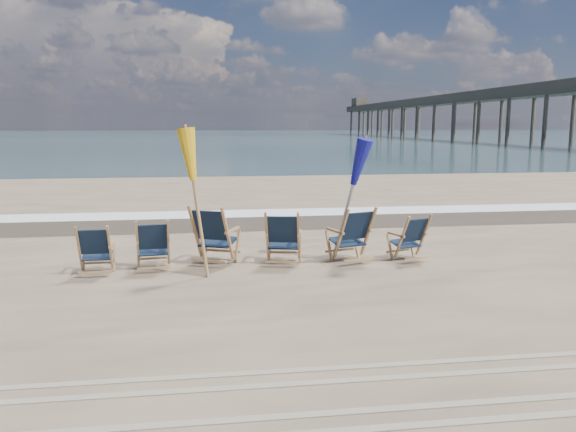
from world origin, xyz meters
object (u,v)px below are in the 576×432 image
beach_chair_1 (168,245)px  beach_chair_2 (228,236)px  beach_chair_0 (110,250)px  beach_chair_3 (299,239)px  beach_chair_5 (424,237)px  umbrella_yellow (196,162)px  umbrella_blue (348,165)px  beach_chair_4 (369,234)px  fishing_pier (471,110)px

beach_chair_1 → beach_chair_2: 1.03m
beach_chair_0 → beach_chair_2: (1.97, 0.29, 0.12)m
beach_chair_3 → beach_chair_5: 2.38m
beach_chair_5 → umbrella_yellow: umbrella_yellow is taller
beach_chair_5 → umbrella_blue: 1.95m
beach_chair_5 → umbrella_yellow: size_ratio=0.37×
beach_chair_2 → umbrella_yellow: umbrella_yellow is taller
beach_chair_4 → umbrella_blue: umbrella_blue is taller
beach_chair_5 → umbrella_blue: (-1.41, 0.22, 1.33)m
beach_chair_0 → beach_chair_2: bearing=-173.1°
beach_chair_2 → beach_chair_4: beach_chair_2 is taller
beach_chair_0 → beach_chair_2: 2.00m
beach_chair_0 → fishing_pier: 83.07m
beach_chair_3 → fishing_pier: (37.83, 71.93, 4.14)m
beach_chair_0 → beach_chair_5: size_ratio=0.99×
beach_chair_0 → fishing_pier: size_ratio=0.01×
beach_chair_0 → umbrella_yellow: umbrella_yellow is taller
beach_chair_0 → beach_chair_1: beach_chair_1 is taller
beach_chair_3 → fishing_pier: 81.37m
umbrella_yellow → beach_chair_4: bearing=10.1°
beach_chair_1 → beach_chair_4: beach_chair_4 is taller
beach_chair_1 → beach_chair_4: (3.61, 0.14, 0.07)m
beach_chair_3 → umbrella_yellow: 2.28m
beach_chair_2 → beach_chair_4: size_ratio=1.06×
umbrella_yellow → beach_chair_2: bearing=45.9°
beach_chair_5 → fishing_pier: bearing=-134.4°
beach_chair_3 → umbrella_blue: size_ratio=0.44×
beach_chair_1 → fishing_pier: fishing_pier is taller
beach_chair_3 → beach_chair_4: 1.34m
beach_chair_2 → beach_chair_4: 2.59m
beach_chair_0 → beach_chair_1: size_ratio=0.96×
beach_chair_1 → umbrella_yellow: (0.52, -0.41, 1.45)m
beach_chair_1 → beach_chair_4: 3.61m
umbrella_yellow → fishing_pier: fishing_pier is taller
beach_chair_4 → fishing_pier: (36.50, 71.76, 4.12)m
beach_chair_3 → beach_chair_5: size_ratio=1.13×
beach_chair_0 → umbrella_yellow: 2.09m
beach_chair_5 → fishing_pier: 80.19m
beach_chair_3 → umbrella_blue: (0.97, 0.33, 1.27)m
beach_chair_5 → beach_chair_4: bearing=-20.8°
beach_chair_1 → umbrella_blue: (3.25, 0.31, 1.32)m
beach_chair_3 → umbrella_blue: umbrella_blue is taller
fishing_pier → umbrella_blue: bearing=-117.2°
beach_chair_1 → umbrella_blue: size_ratio=0.40×
beach_chair_4 → beach_chair_1: bearing=-16.3°
beach_chair_2 → fishing_pier: (39.08, 71.79, 4.09)m
beach_chair_0 → umbrella_yellow: (1.47, -0.22, 1.47)m
umbrella_blue → fishing_pier: fishing_pier is taller
beach_chair_0 → beach_chair_5: beach_chair_5 is taller
beach_chair_0 → beach_chair_3: 3.23m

